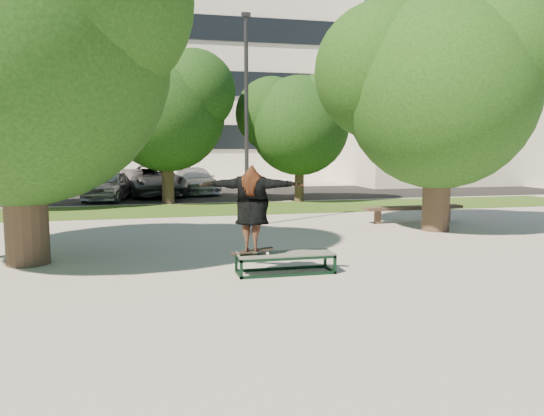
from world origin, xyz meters
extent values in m
plane|color=#ABA49D|center=(0.00, 0.00, 0.00)|extent=(120.00, 120.00, 0.00)
cube|color=#254614|center=(1.00, 9.50, 0.01)|extent=(30.00, 4.00, 0.02)
cube|color=black|center=(0.00, 16.00, 0.01)|extent=(40.00, 8.00, 0.01)
cylinder|color=#38281E|center=(-4.20, 1.00, 1.60)|extent=(0.84, 0.84, 3.20)
sphere|color=#15380F|center=(-4.20, 1.00, 4.07)|extent=(5.80, 5.80, 5.80)
cylinder|color=#38281E|center=(6.00, 3.00, 1.50)|extent=(0.76, 0.76, 3.00)
sphere|color=#15380F|center=(6.00, 3.00, 3.78)|extent=(5.20, 5.20, 5.20)
sphere|color=#15380F|center=(4.70, 3.78, 4.43)|extent=(3.90, 3.90, 3.90)
sphere|color=#15380F|center=(7.17, 2.48, 4.69)|extent=(3.64, 3.64, 3.64)
cylinder|color=#38281E|center=(-6.50, 11.00, 1.40)|extent=(0.44, 0.44, 2.80)
sphere|color=black|center=(-6.50, 11.00, 3.46)|extent=(4.40, 4.40, 4.40)
sphere|color=black|center=(-5.51, 10.56, 4.23)|extent=(3.08, 3.08, 3.08)
cylinder|color=#38281E|center=(-1.00, 12.00, 1.50)|extent=(0.50, 0.50, 3.00)
sphere|color=black|center=(-1.00, 12.00, 3.72)|extent=(4.80, 4.80, 4.80)
sphere|color=black|center=(-2.20, 12.72, 4.32)|extent=(3.60, 3.60, 3.60)
sphere|color=black|center=(0.08, 11.52, 4.56)|extent=(3.36, 3.36, 3.36)
cylinder|color=#38281E|center=(4.50, 11.50, 1.30)|extent=(0.40, 0.40, 2.60)
sphere|color=black|center=(4.50, 11.50, 3.23)|extent=(4.20, 4.20, 4.20)
sphere|color=black|center=(3.45, 12.13, 3.75)|extent=(3.15, 3.15, 3.15)
sphere|color=black|center=(5.45, 11.08, 3.96)|extent=(2.94, 2.94, 2.94)
cylinder|color=#2D2D30|center=(1.00, 5.00, 3.00)|extent=(0.12, 0.12, 6.00)
cube|color=#2D2D30|center=(1.00, 5.00, 6.05)|extent=(0.25, 0.15, 0.12)
cube|color=silver|center=(-2.00, 32.00, 8.00)|extent=(30.00, 14.00, 16.00)
cube|color=black|center=(-2.00, 24.94, 3.00)|extent=(27.60, 0.12, 1.60)
cube|color=black|center=(-2.00, 24.94, 6.50)|extent=(27.60, 0.12, 1.60)
cube|color=black|center=(-2.00, 24.94, 10.00)|extent=(27.60, 0.12, 1.60)
cube|color=white|center=(18.00, 22.00, 4.00)|extent=(15.00, 10.00, 8.00)
cube|color=#475147|center=(0.60, -0.94, 0.36)|extent=(1.80, 0.60, 0.03)
cylinder|color=white|center=(-0.29, -1.02, 0.40)|extent=(0.06, 0.03, 0.06)
cylinder|color=white|center=(-0.29, -0.86, 0.40)|extent=(0.06, 0.03, 0.06)
cylinder|color=white|center=(0.25, -1.02, 0.40)|extent=(0.06, 0.03, 0.06)
cylinder|color=white|center=(0.25, -0.86, 0.40)|extent=(0.06, 0.03, 0.06)
cube|color=black|center=(-0.02, -0.94, 0.44)|extent=(0.78, 0.20, 0.10)
imported|color=#4D2521|center=(-0.02, -0.94, 1.23)|extent=(1.96, 1.24, 1.56)
cube|color=#4B362D|center=(4.99, 4.61, 0.22)|extent=(0.17, 0.17, 0.44)
cube|color=#4B362D|center=(7.39, 4.69, 0.22)|extent=(0.17, 0.17, 0.44)
cube|color=#4B362D|center=(6.19, 4.65, 0.46)|extent=(3.30, 0.55, 0.09)
imported|color=#A9A9AE|center=(-3.50, 14.00, 0.67)|extent=(2.30, 4.16, 1.34)
imported|color=black|center=(-2.20, 16.02, 0.64)|extent=(2.10, 4.06, 1.27)
imported|color=#56565B|center=(-1.49, 15.67, 0.74)|extent=(3.04, 5.58, 1.48)
imported|color=silver|center=(0.50, 16.50, 0.65)|extent=(2.46, 4.68, 1.29)
camera|label=1|loc=(-1.86, -10.26, 2.32)|focal=35.00mm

